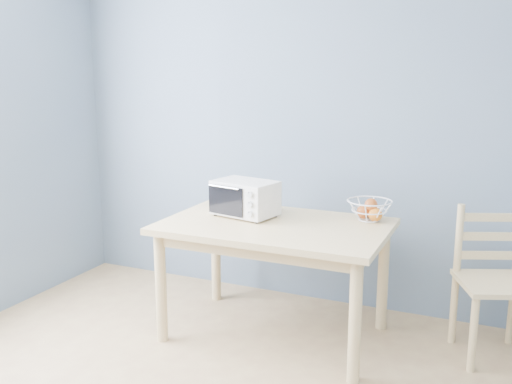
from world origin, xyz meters
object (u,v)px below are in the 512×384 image
at_px(fruit_basket, 370,209).
at_px(dining_chair, 494,284).
at_px(toaster_oven, 243,197).
at_px(dining_table, 275,239).

bearing_deg(fruit_basket, dining_chair, -1.41).
xyz_separation_m(toaster_oven, fruit_basket, (0.79, 0.21, -0.05)).
distance_m(toaster_oven, dining_chair, 1.63).
xyz_separation_m(dining_table, toaster_oven, (-0.26, 0.09, 0.23)).
bearing_deg(toaster_oven, fruit_basket, 27.22).
relative_size(dining_table, dining_chair, 1.56).
relative_size(fruit_basket, dining_chair, 0.33).
distance_m(dining_table, toaster_oven, 0.36).
relative_size(toaster_oven, fruit_basket, 1.52).
relative_size(toaster_oven, dining_chair, 0.50).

